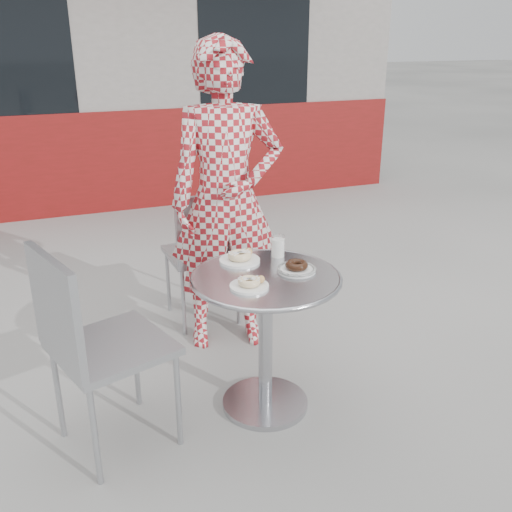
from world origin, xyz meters
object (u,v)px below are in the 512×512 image
object	(u,v)px
plate_far	(240,257)
plate_checker	(297,268)
bistro_table	(266,310)
chair_far	(203,280)
seated_person	(227,200)
chair_left	(113,386)
plate_near	(250,283)
milk_cup	(278,247)

from	to	relation	value
plate_far	plate_checker	world-z (taller)	plate_far
bistro_table	chair_far	world-z (taller)	chair_far
seated_person	plate_checker	bearing A→B (deg)	-71.39
bistro_table	plate_far	distance (m)	0.28
bistro_table	plate_far	bearing A→B (deg)	103.47
chair_left	plate_near	world-z (taller)	chair_left
bistro_table	milk_cup	xyz separation A→B (m)	(0.14, 0.20, 0.22)
chair_left	plate_far	bearing A→B (deg)	-90.30
seated_person	plate_near	world-z (taller)	seated_person
seated_person	milk_cup	distance (m)	0.52
chair_far	plate_near	size ratio (longest dim) A/B	5.09
bistro_table	plate_checker	bearing A→B (deg)	0.13
seated_person	plate_checker	xyz separation A→B (m)	(0.10, -0.69, -0.15)
plate_far	milk_cup	distance (m)	0.19
bistro_table	chair_far	distance (m)	1.03
chair_left	seated_person	xyz separation A→B (m)	(0.76, 0.70, 0.57)
plate_near	seated_person	bearing A→B (deg)	78.21
milk_cup	bistro_table	bearing A→B (deg)	-125.98
chair_far	milk_cup	distance (m)	0.95
milk_cup	plate_checker	bearing A→B (deg)	-87.81
bistro_table	plate_checker	distance (m)	0.24
bistro_table	seated_person	world-z (taller)	seated_person
chair_left	plate_checker	size ratio (longest dim) A/B	5.20
bistro_table	plate_near	distance (m)	0.24
milk_cup	chair_left	bearing A→B (deg)	-166.76
bistro_table	milk_cup	bearing A→B (deg)	54.02
seated_person	plate_far	bearing A→B (deg)	-91.11
chair_left	plate_checker	world-z (taller)	chair_left
chair_far	seated_person	size ratio (longest dim) A/B	0.50
seated_person	chair_left	bearing A→B (deg)	-126.99
plate_near	milk_cup	size ratio (longest dim) A/B	1.58
chair_far	milk_cup	bearing A→B (deg)	99.36
bistro_table	plate_near	xyz separation A→B (m)	(-0.11, -0.09, 0.19)
bistro_table	chair_left	size ratio (longest dim) A/B	0.74
bistro_table	chair_left	distance (m)	0.75
plate_far	milk_cup	xyz separation A→B (m)	(0.19, -0.01, 0.03)
chair_left	milk_cup	bearing A→B (deg)	-94.47
milk_cup	seated_person	bearing A→B (deg)	100.35
seated_person	plate_checker	world-z (taller)	seated_person
chair_far	chair_left	size ratio (longest dim) A/B	0.92
chair_left	plate_far	xyz separation A→B (m)	(0.66, 0.21, 0.42)
chair_far	milk_cup	xyz separation A→B (m)	(0.16, -0.80, 0.48)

